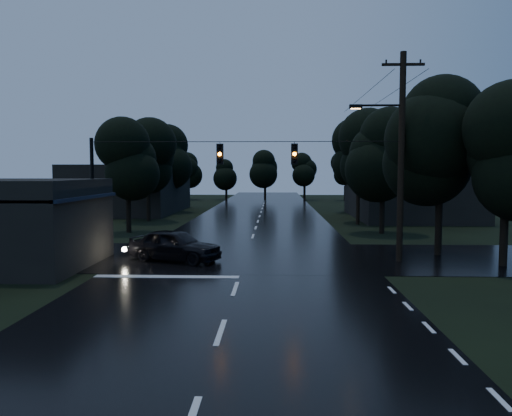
{
  "coord_description": "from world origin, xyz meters",
  "views": [
    {
      "loc": [
        1.46,
        -13.17,
        4.37
      ],
      "look_at": [
        0.48,
        12.71,
        2.46
      ],
      "focal_mm": 35.0,
      "sensor_mm": 36.0,
      "label": 1
    }
  ],
  "objects": [
    {
      "name": "span_signals",
      "position": [
        0.56,
        10.99,
        5.24
      ],
      "size": [
        15.0,
        0.37,
        1.12
      ],
      "color": "black",
      "rests_on": "ground"
    },
    {
      "name": "ground",
      "position": [
        0.0,
        0.0,
        0.0
      ],
      "size": [
        160.0,
        160.0,
        0.0
      ],
      "primitive_type": "plane",
      "color": "black",
      "rests_on": "ground"
    },
    {
      "name": "utility_pole_main",
      "position": [
        7.41,
        11.0,
        5.26
      ],
      "size": [
        3.5,
        0.3,
        10.0
      ],
      "color": "black",
      "rests_on": "ground"
    },
    {
      "name": "tree_corner_far",
      "position": [
        12.0,
        10.0,
        5.24
      ],
      "size": [
        3.92,
        3.92,
        8.26
      ],
      "color": "black",
      "rests_on": "ground"
    },
    {
      "name": "anchor_pole_left",
      "position": [
        -7.5,
        11.0,
        3.0
      ],
      "size": [
        0.18,
        0.18,
        6.0
      ],
      "primitive_type": "cylinder",
      "color": "black",
      "rests_on": "ground"
    },
    {
      "name": "tree_corner_near",
      "position": [
        10.0,
        13.0,
        5.99
      ],
      "size": [
        4.48,
        4.48,
        9.44
      ],
      "color": "black",
      "rests_on": "ground"
    },
    {
      "name": "tree_left_b",
      "position": [
        -9.6,
        30.0,
        5.62
      ],
      "size": [
        4.2,
        4.2,
        8.85
      ],
      "color": "black",
      "rests_on": "ground"
    },
    {
      "name": "tree_right_c",
      "position": [
        10.2,
        40.0,
        6.37
      ],
      "size": [
        4.76,
        4.76,
        10.03
      ],
      "color": "black",
      "rests_on": "ground"
    },
    {
      "name": "cross_street",
      "position": [
        0.0,
        12.0,
        0.0
      ],
      "size": [
        60.0,
        9.0,
        0.02
      ],
      "primitive_type": "cube",
      "color": "black",
      "rests_on": "ground"
    },
    {
      "name": "tree_right_b",
      "position": [
        9.6,
        30.0,
        5.99
      ],
      "size": [
        4.48,
        4.48,
        9.44
      ],
      "color": "black",
      "rests_on": "ground"
    },
    {
      "name": "building_far_right",
      "position": [
        14.0,
        34.0,
        2.2
      ],
      "size": [
        10.0,
        14.0,
        4.4
      ],
      "primitive_type": "cube",
      "color": "black",
      "rests_on": "ground"
    },
    {
      "name": "car",
      "position": [
        -3.39,
        10.72,
        0.78
      ],
      "size": [
        4.95,
        3.34,
        1.57
      ],
      "primitive_type": "imported",
      "rotation": [
        0.0,
        0.0,
        1.21
      ],
      "color": "black",
      "rests_on": "ground"
    },
    {
      "name": "utility_pole_far",
      "position": [
        8.3,
        28.0,
        3.88
      ],
      "size": [
        2.0,
        0.3,
        7.5
      ],
      "color": "black",
      "rests_on": "ground"
    },
    {
      "name": "building_far_left",
      "position": [
        -14.0,
        40.0,
        2.5
      ],
      "size": [
        10.0,
        16.0,
        5.0
      ],
      "primitive_type": "cube",
      "color": "black",
      "rests_on": "ground"
    },
    {
      "name": "main_road",
      "position": [
        0.0,
        30.0,
        0.0
      ],
      "size": [
        12.0,
        120.0,
        0.02
      ],
      "primitive_type": "cube",
      "color": "black",
      "rests_on": "ground"
    },
    {
      "name": "tree_right_a",
      "position": [
        9.0,
        22.0,
        5.62
      ],
      "size": [
        4.2,
        4.2,
        8.85
      ],
      "color": "black",
      "rests_on": "ground"
    },
    {
      "name": "tree_left_a",
      "position": [
        -9.0,
        22.0,
        5.24
      ],
      "size": [
        3.92,
        3.92,
        8.26
      ],
      "color": "black",
      "rests_on": "ground"
    },
    {
      "name": "tree_left_c",
      "position": [
        -10.2,
        40.0,
        5.99
      ],
      "size": [
        4.48,
        4.48,
        9.44
      ],
      "color": "black",
      "rests_on": "ground"
    }
  ]
}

